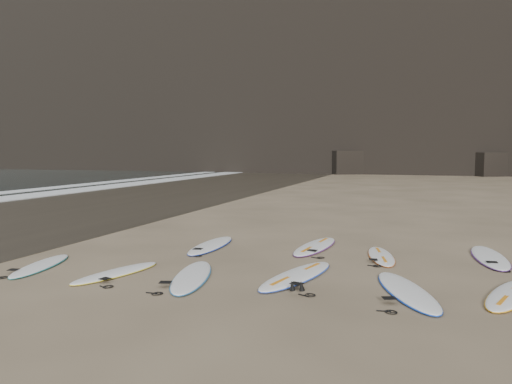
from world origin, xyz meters
The scene contains 12 objects.
ground centered at (0.00, 0.00, 0.00)m, with size 240.00×240.00×0.00m, color #897559.
wet_sand centered at (-13.00, 10.00, 0.00)m, with size 12.00×200.00×0.01m, color #383026.
surfboard_0 centered at (-3.98, -0.79, 0.04)m, with size 0.53×2.21×0.08m, color white.
surfboard_1 centered at (-2.40, -0.60, 0.05)m, with size 0.63×2.63×0.09m, color white.
surfboard_2 centered at (-0.46, 0.10, 0.05)m, with size 0.66×2.74×0.10m, color white.
surfboard_3 centered at (1.62, -0.35, 0.05)m, with size 0.64×2.66×0.10m, color white.
surfboard_4 centered at (3.30, -0.01, 0.04)m, with size 0.57×2.37×0.09m, color white.
surfboard_5 centered at (-3.32, 2.47, 0.05)m, with size 0.64×2.66×0.10m, color white.
surfboard_6 centered at (-0.73, 3.18, 0.05)m, with size 0.66×2.73×0.10m, color white.
surfboard_7 centered at (0.97, 2.52, 0.04)m, with size 0.53×2.20×0.08m, color white.
surfboard_8 centered at (3.36, 3.14, 0.05)m, with size 0.66×2.75×0.10m, color white.
surfboard_11 centered at (-5.89, -0.76, 0.04)m, with size 0.54×2.25×0.08m, color white.
Camera 1 is at (1.79, -9.29, 2.49)m, focal length 35.00 mm.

